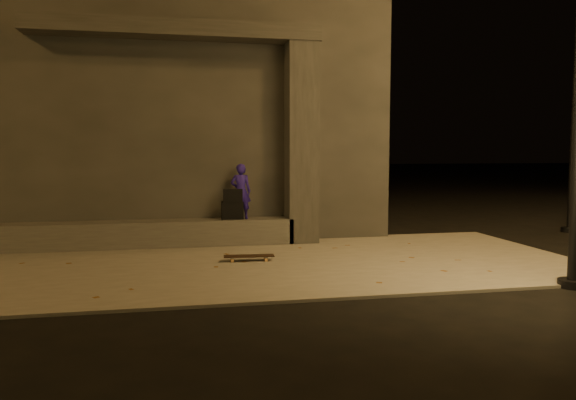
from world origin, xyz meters
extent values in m
plane|color=black|center=(0.00, 0.00, 0.00)|extent=(120.00, 120.00, 0.00)
cube|color=slate|center=(0.00, 2.00, 0.02)|extent=(11.00, 4.40, 0.04)
cube|color=#33312E|center=(-1.00, 6.50, 2.60)|extent=(9.00, 5.00, 5.20)
cube|color=#4C4944|center=(-1.50, 3.75, 0.27)|extent=(6.00, 0.55, 0.45)
cube|color=#33312E|center=(1.70, 3.75, 1.84)|extent=(0.55, 0.55, 3.60)
cube|color=#33312E|center=(-0.50, 3.80, 3.78)|extent=(5.00, 0.70, 0.28)
imported|color=#25158D|center=(0.58, 3.75, 0.99)|extent=(0.40, 0.29, 0.99)
cube|color=black|center=(0.43, 3.75, 0.65)|extent=(0.40, 0.27, 0.32)
cube|color=black|center=(0.43, 3.75, 0.92)|extent=(0.34, 0.06, 0.23)
cube|color=black|center=(0.51, 2.12, 0.12)|extent=(0.78, 0.25, 0.02)
cylinder|color=tan|center=(0.77, 2.18, 0.07)|extent=(0.06, 0.04, 0.05)
cylinder|color=tan|center=(0.76, 2.03, 0.07)|extent=(0.06, 0.04, 0.05)
cylinder|color=tan|center=(0.26, 2.21, 0.07)|extent=(0.06, 0.04, 0.05)
cylinder|color=tan|center=(0.25, 2.06, 0.07)|extent=(0.06, 0.04, 0.05)
cube|color=#99999E|center=(0.76, 2.10, 0.10)|extent=(0.06, 0.16, 0.02)
cube|color=#99999E|center=(0.25, 2.14, 0.10)|extent=(0.06, 0.16, 0.02)
cylinder|color=black|center=(4.30, -0.18, 0.05)|extent=(0.36, 0.36, 0.10)
cylinder|color=black|center=(7.59, 4.04, 0.05)|extent=(0.36, 0.36, 0.10)
camera|label=1|loc=(-0.61, -6.25, 1.72)|focal=35.00mm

